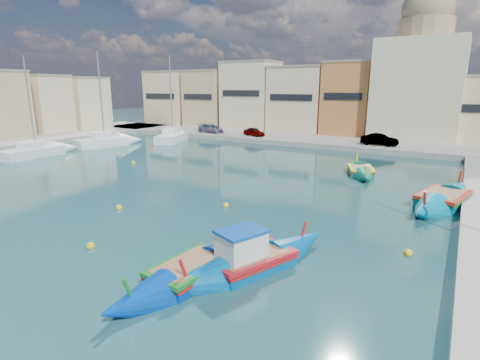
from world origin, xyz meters
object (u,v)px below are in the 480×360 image
Objects in this scene: yacht_north at (177,136)px; yacht_midnorth at (116,141)px; church_block at (420,75)px; luzzu_turquoise_cabin at (250,261)px; luzzu_green at (360,172)px; yacht_mid at (49,151)px; luzzu_cyan_mid at (443,200)px; luzzu_blue_south at (191,272)px.

yacht_midnorth is (-3.34, -7.55, 0.01)m from yacht_north.
church_block reaches higher than luzzu_turquoise_cabin.
luzzu_turquoise_cabin is at bearing -91.44° from church_block.
yacht_north reaches higher than luzzu_green.
church_block is 1.78× the size of yacht_mid.
church_block reaches higher than yacht_mid.
yacht_mid reaches higher than luzzu_turquoise_cabin.
church_block is 23.94m from luzzu_green.
luzzu_cyan_mid is 0.83× the size of yacht_north.
church_block is at bearing 43.19° from yacht_mid.
luzzu_green is 31.68m from yacht_mid.
luzzu_green is at bearing 90.86° from luzzu_turquoise_cabin.
church_block is 2.24× the size of luzzu_turquoise_cabin.
luzzu_blue_south is at bearing -36.81° from yacht_midnorth.
luzzu_green is at bearing 137.89° from luzzu_cyan_mid.
yacht_north is (-27.73, -14.43, -7.95)m from church_block.
luzzu_cyan_mid is 1.34× the size of luzzu_green.
yacht_north is (-26.40, 8.04, 0.22)m from luzzu_green.
luzzu_cyan_mid is 37.13m from yacht_mid.
yacht_mid is (-29.48, 13.17, 0.18)m from luzzu_blue_south.
luzzu_cyan_mid is (5.00, -28.18, -8.12)m from church_block.
yacht_mid is at bearing -177.02° from luzzu_cyan_mid.
luzzu_turquoise_cabin is 0.72× the size of yacht_midnorth.
yacht_midnorth is (-28.47, 21.31, 0.23)m from luzzu_blue_south.
yacht_midnorth is at bearing 146.98° from luzzu_turquoise_cabin.
yacht_mid is at bearing -136.81° from church_block.
yacht_north is at bearing 134.59° from luzzu_turquoise_cabin.
church_block is at bearing 27.48° from yacht_north.
luzzu_turquoise_cabin is 0.79× the size of yacht_mid.
yacht_mid is (-30.74, -7.65, 0.19)m from luzzu_green.
yacht_mid is at bearing -166.02° from luzzu_green.
yacht_north is at bearing 157.20° from luzzu_cyan_mid.
church_block is 44.13m from luzzu_blue_south.
yacht_north is at bearing 74.53° from yacht_mid.
luzzu_cyan_mid is 16.90m from luzzu_blue_south.
luzzu_cyan_mid is 35.51m from yacht_north.
luzzu_turquoise_cabin is 19.04m from luzzu_green.
luzzu_turquoise_cabin is at bearing -89.14° from luzzu_green.
yacht_north is 8.26m from yacht_midnorth.
yacht_midnorth is at bearing 170.24° from luzzu_cyan_mid.
yacht_north is (-32.73, 13.76, 0.17)m from luzzu_cyan_mid.
luzzu_blue_south is 38.27m from yacht_north.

